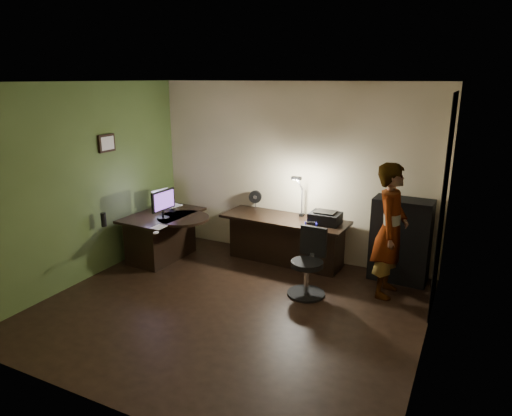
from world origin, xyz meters
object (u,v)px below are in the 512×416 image
at_px(person, 390,231).
at_px(cabinet, 400,240).
at_px(office_chair, 307,264).
at_px(desk_left, 163,236).
at_px(monitor, 163,208).
at_px(desk_right, 284,241).

bearing_deg(person, cabinet, -5.85).
relative_size(office_chair, person, 0.51).
relative_size(desk_left, person, 0.72).
distance_m(cabinet, monitor, 3.45).
bearing_deg(cabinet, desk_left, -164.40).
bearing_deg(monitor, office_chair, 2.40).
relative_size(cabinet, monitor, 2.48).
relative_size(desk_left, office_chair, 1.43).
distance_m(desk_left, person, 3.42).
xyz_separation_m(desk_right, cabinet, (1.67, 0.15, 0.23)).
height_order(desk_left, monitor, monitor).
height_order(desk_right, monitor, monitor).
height_order(monitor, office_chair, monitor).
bearing_deg(monitor, desk_right, 30.23).
xyz_separation_m(desk_left, person, (3.37, 0.30, 0.51)).
height_order(desk_right, office_chair, office_chair).
bearing_deg(desk_right, office_chair, -49.23).
bearing_deg(cabinet, desk_right, -172.69).
bearing_deg(office_chair, person, 31.53).
xyz_separation_m(desk_left, office_chair, (2.44, -0.20, 0.08)).
bearing_deg(office_chair, cabinet, 48.88).
xyz_separation_m(desk_right, person, (1.61, -0.37, 0.51)).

